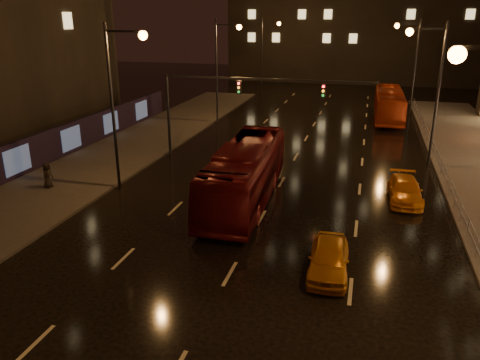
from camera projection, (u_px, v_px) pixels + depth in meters
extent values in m
plane|color=black|center=(292.00, 164.00, 34.34)|extent=(140.00, 140.00, 0.00)
cube|color=#38332D|center=(91.00, 169.00, 33.13)|extent=(7.00, 70.00, 0.15)
cube|color=black|center=(15.00, 161.00, 30.93)|extent=(0.30, 46.00, 2.50)
cylinder|color=black|center=(169.00, 116.00, 35.70)|extent=(0.22, 0.22, 6.20)
cube|color=black|center=(266.00, 79.00, 32.81)|extent=(15.20, 0.14, 0.14)
cube|color=black|center=(239.00, 87.00, 33.52)|extent=(0.32, 0.18, 0.95)
cube|color=black|center=(323.00, 91.00, 32.03)|extent=(0.32, 0.18, 0.95)
sphere|color=#FF1E19|center=(239.00, 83.00, 33.31)|extent=(0.18, 0.18, 0.18)
sphere|color=orange|center=(457.00, 55.00, 13.06)|extent=(0.50, 0.50, 0.50)
cylinder|color=#99999E|center=(414.00, 105.00, 53.41)|extent=(0.04, 0.04, 1.00)
cube|color=#99999E|center=(446.00, 170.00, 29.62)|extent=(0.05, 56.00, 0.05)
cube|color=#99999E|center=(445.00, 176.00, 29.75)|extent=(0.05, 56.00, 0.05)
imported|color=#4F0B0E|center=(245.00, 173.00, 27.14)|extent=(3.41, 12.40, 3.42)
imported|color=#A82F10|center=(389.00, 104.00, 48.62)|extent=(2.84, 11.46, 3.18)
imported|color=#B86911|center=(329.00, 258.00, 19.63)|extent=(1.79, 4.15, 1.39)
imported|color=orange|center=(405.00, 190.00, 27.42)|extent=(1.96, 4.51, 1.29)
imported|color=black|center=(47.00, 175.00, 29.05)|extent=(0.53, 0.79, 1.60)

